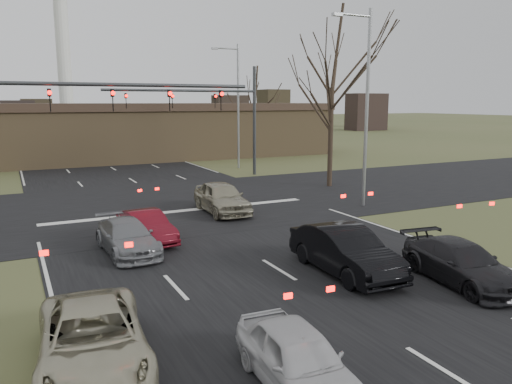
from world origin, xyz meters
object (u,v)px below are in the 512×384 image
at_px(car_red_ahead, 146,227).
at_px(car_silver_ahead, 222,197).
at_px(car_silver_suv, 93,339).
at_px(car_grey_ahead, 127,237).
at_px(car_white_sedan, 298,359).
at_px(car_black_hatch, 345,251).
at_px(streetlight_right_far, 236,100).
at_px(streetlight_right_near, 364,99).
at_px(car_charcoal_sedan, 461,263).
at_px(mast_arm_near, 65,110).
at_px(building, 119,131).
at_px(mast_arm_far, 219,108).

bearing_deg(car_red_ahead, car_silver_ahead, 30.43).
distance_m(car_silver_suv, car_grey_ahead, 8.11).
xyz_separation_m(car_white_sedan, car_black_hatch, (4.75, 4.95, 0.14)).
relative_size(car_silver_suv, car_silver_ahead, 1.02).
bearing_deg(streetlight_right_far, streetlight_right_near, -91.68).
height_order(streetlight_right_near, car_white_sedan, streetlight_right_near).
xyz_separation_m(streetlight_right_near, car_black_hatch, (-7.07, -8.20, -4.83)).
distance_m(car_white_sedan, car_grey_ahead, 10.34).
bearing_deg(car_charcoal_sedan, car_red_ahead, 138.13).
xyz_separation_m(mast_arm_near, car_silver_suv, (-1.14, -13.61, -4.43)).
distance_m(mast_arm_near, car_black_hatch, 13.88).
relative_size(building, car_grey_ahead, 10.28).
bearing_deg(car_charcoal_sedan, mast_arm_far, 93.59).
xyz_separation_m(mast_arm_far, car_silver_suv, (-12.56, -23.61, -4.38)).
height_order(mast_arm_far, car_grey_ahead, mast_arm_far).
bearing_deg(building, streetlight_right_far, -56.35).
bearing_deg(mast_arm_far, streetlight_right_far, 51.89).
xyz_separation_m(streetlight_right_near, car_silver_ahead, (-7.16, 1.80, -4.81)).
relative_size(building, car_white_sedan, 11.72).
bearing_deg(car_silver_suv, building, 83.44).
xyz_separation_m(car_grey_ahead, car_red_ahead, (1.00, 1.15, 0.01)).
bearing_deg(mast_arm_near, car_silver_suv, -94.80).
relative_size(car_grey_ahead, car_red_ahead, 1.12).
distance_m(streetlight_right_near, car_charcoal_sedan, 12.39).
relative_size(mast_arm_near, mast_arm_far, 1.09).
relative_size(building, mast_arm_near, 3.50).
height_order(building, mast_arm_near, mast_arm_near).
distance_m(car_silver_suv, car_red_ahead, 9.53).
xyz_separation_m(mast_arm_near, car_black_hatch, (6.98, -11.20, -4.32)).
bearing_deg(streetlight_right_far, building, 123.65).
bearing_deg(car_white_sedan, streetlight_right_near, 51.70).
xyz_separation_m(streetlight_right_far, car_silver_suv, (-15.70, -27.61, -4.94)).
bearing_deg(building, car_silver_suv, -102.24).
height_order(mast_arm_far, car_white_sedan, mast_arm_far).
bearing_deg(streetlight_right_far, mast_arm_near, -136.11).
distance_m(building, car_charcoal_sedan, 38.59).
distance_m(car_silver_suv, car_silver_ahead, 14.79).
distance_m(car_black_hatch, car_red_ahead, 8.04).
bearing_deg(car_black_hatch, car_silver_ahead, 92.51).
relative_size(car_black_hatch, car_grey_ahead, 1.11).
distance_m(mast_arm_far, car_grey_ahead, 19.36).
relative_size(mast_arm_far, car_black_hatch, 2.43).
bearing_deg(building, car_charcoal_sedan, -86.44).
xyz_separation_m(mast_arm_far, car_charcoal_sedan, (-1.79, -23.46, -4.39)).
height_order(car_silver_suv, car_white_sedan, car_silver_suv).
bearing_deg(car_grey_ahead, mast_arm_near, 99.30).
bearing_deg(car_grey_ahead, car_silver_suv, -109.57).
distance_m(streetlight_right_near, car_grey_ahead, 14.05).
xyz_separation_m(building, streetlight_right_far, (7.32, -11.00, 2.92)).
relative_size(car_silver_suv, car_grey_ahead, 1.12).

